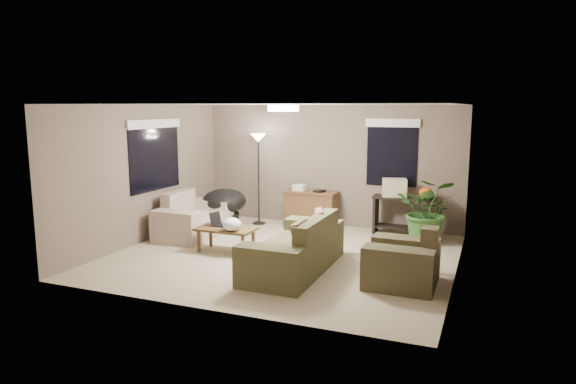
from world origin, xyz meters
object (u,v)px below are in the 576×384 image
at_px(houseplant, 428,218).
at_px(console_table, 407,213).
at_px(coffee_table, 226,231).
at_px(papasan_chair, 224,205).
at_px(desk, 311,209).
at_px(floor_lamp, 258,149).
at_px(main_sofa, 297,251).
at_px(armchair, 403,264).
at_px(loveseat, 193,220).
at_px(cat_scratching_post, 421,258).

bearing_deg(houseplant, console_table, 137.28).
bearing_deg(coffee_table, papasan_chair, 119.66).
xyz_separation_m(desk, papasan_chair, (-1.65, -0.69, 0.09)).
xyz_separation_m(papasan_chair, floor_lamp, (0.53, 0.55, 1.13)).
distance_m(main_sofa, armchair, 1.61).
relative_size(main_sofa, coffee_table, 2.20).
relative_size(desk, papasan_chair, 1.08).
bearing_deg(desk, coffee_table, -107.63).
height_order(loveseat, floor_lamp, floor_lamp).
bearing_deg(desk, console_table, 0.81).
relative_size(console_table, floor_lamp, 0.68).
height_order(coffee_table, floor_lamp, floor_lamp).
xyz_separation_m(main_sofa, floor_lamp, (-1.88, 2.65, 1.30)).
distance_m(console_table, cat_scratching_post, 2.29).
distance_m(main_sofa, loveseat, 2.91).
distance_m(loveseat, console_table, 4.14).
relative_size(main_sofa, desk, 2.00).
height_order(armchair, floor_lamp, floor_lamp).
bearing_deg(desk, loveseat, -140.44).
xyz_separation_m(loveseat, cat_scratching_post, (4.40, -0.63, -0.08)).
bearing_deg(cat_scratching_post, loveseat, 171.87).
bearing_deg(armchair, cat_scratching_post, 75.32).
distance_m(main_sofa, desk, 2.89).
relative_size(console_table, papasan_chair, 1.28).
bearing_deg(cat_scratching_post, console_table, 104.76).
bearing_deg(desk, main_sofa, -74.84).
xyz_separation_m(armchair, cat_scratching_post, (0.17, 0.65, -0.08)).
bearing_deg(main_sofa, cat_scratching_post, 19.12).
relative_size(armchair, desk, 0.91).
height_order(desk, houseplant, houseplant).
bearing_deg(main_sofa, floor_lamp, 125.31).
relative_size(armchair, console_table, 0.77).
height_order(main_sofa, loveseat, same).
height_order(loveseat, houseplant, houseplant).
bearing_deg(floor_lamp, main_sofa, -54.69).
distance_m(papasan_chair, cat_scratching_post, 4.44).
distance_m(papasan_chair, floor_lamp, 1.36).
bearing_deg(houseplant, floor_lamp, 175.90).
bearing_deg(houseplant, cat_scratching_post, -86.06).
bearing_deg(floor_lamp, coffee_table, -79.77).
xyz_separation_m(desk, console_table, (1.95, 0.03, 0.06)).
xyz_separation_m(loveseat, desk, (1.87, 1.55, 0.08)).
xyz_separation_m(main_sofa, coffee_table, (-1.49, 0.49, 0.06)).
relative_size(main_sofa, armchair, 2.20).
bearing_deg(loveseat, coffee_table, -33.39).
distance_m(armchair, desk, 3.68).
distance_m(armchair, coffee_table, 3.14).
xyz_separation_m(floor_lamp, houseplant, (3.53, -0.25, -1.13)).
xyz_separation_m(coffee_table, cat_scratching_post, (3.26, 0.12, -0.14)).
distance_m(main_sofa, cat_scratching_post, 1.88).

